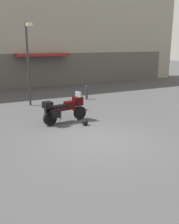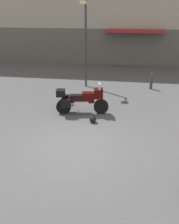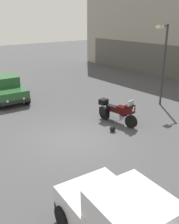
{
  "view_description": "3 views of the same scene",
  "coord_description": "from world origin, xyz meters",
  "px_view_note": "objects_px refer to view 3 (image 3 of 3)",
  "views": [
    {
      "loc": [
        -4.49,
        -7.92,
        3.51
      ],
      "look_at": [
        -0.07,
        0.64,
        0.98
      ],
      "focal_mm": 41.26,
      "sensor_mm": 36.0,
      "label": 1
    },
    {
      "loc": [
        1.69,
        -7.07,
        4.24
      ],
      "look_at": [
        0.4,
        1.03,
        0.84
      ],
      "focal_mm": 39.97,
      "sensor_mm": 36.0,
      "label": 2
    },
    {
      "loc": [
        8.36,
        -5.67,
        5.07
      ],
      "look_at": [
        -0.17,
        1.01,
        1.03
      ],
      "focal_mm": 41.25,
      "sensor_mm": 36.0,
      "label": 3
    }
  ],
  "objects_px": {
    "motorcycle": "(117,112)",
    "car_sedan_far": "(3,88)",
    "helmet": "(113,129)",
    "streetlamp_curbside": "(163,57)"
  },
  "relations": [
    {
      "from": "motorcycle",
      "to": "car_sedan_far",
      "type": "relative_size",
      "value": 0.48
    },
    {
      "from": "helmet",
      "to": "streetlamp_curbside",
      "type": "relative_size",
      "value": 0.06
    },
    {
      "from": "motorcycle",
      "to": "car_sedan_far",
      "type": "xyz_separation_m",
      "value": [
        -7.38,
        -2.99,
        0.16
      ]
    },
    {
      "from": "car_sedan_far",
      "to": "helmet",
      "type": "bearing_deg",
      "value": 17.96
    },
    {
      "from": "helmet",
      "to": "streetlamp_curbside",
      "type": "xyz_separation_m",
      "value": [
        -1.15,
        4.88,
        2.72
      ]
    },
    {
      "from": "helmet",
      "to": "streetlamp_curbside",
      "type": "height_order",
      "value": "streetlamp_curbside"
    },
    {
      "from": "helmet",
      "to": "streetlamp_curbside",
      "type": "distance_m",
      "value": 5.7
    },
    {
      "from": "car_sedan_far",
      "to": "motorcycle",
      "type": "bearing_deg",
      "value": 25.1
    },
    {
      "from": "motorcycle",
      "to": "streetlamp_curbside",
      "type": "bearing_deg",
      "value": 87.48
    },
    {
      "from": "helmet",
      "to": "car_sedan_far",
      "type": "relative_size",
      "value": 0.06
    }
  ]
}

